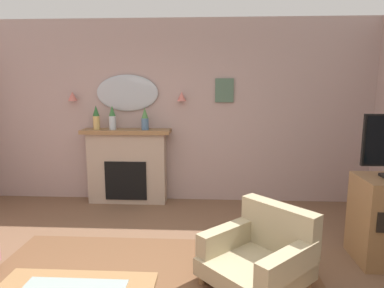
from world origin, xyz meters
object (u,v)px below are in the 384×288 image
(mantel_vase_right, at_px, (145,119))
(framed_picture, at_px, (224,90))
(wall_mirror, at_px, (127,93))
(wall_sconce_right, at_px, (182,96))
(fireplace, at_px, (127,167))
(armchair_beside_couch, at_px, (262,252))
(wall_sconce_left, at_px, (72,96))
(mantel_vase_left, at_px, (112,118))
(mantel_vase_centre, at_px, (96,117))

(mantel_vase_right, relative_size, framed_picture, 0.93)
(mantel_vase_right, height_order, wall_mirror, wall_mirror)
(wall_sconce_right, relative_size, framed_picture, 0.39)
(fireplace, relative_size, wall_mirror, 1.42)
(wall_sconce_right, bearing_deg, mantel_vase_right, -167.69)
(wall_sconce_right, distance_m, framed_picture, 0.66)
(mantel_vase_right, bearing_deg, fireplace, 174.61)
(wall_sconce_right, xyz_separation_m, armchair_beside_couch, (0.92, -2.26, -1.35))
(mantel_vase_right, height_order, framed_picture, framed_picture)
(mantel_vase_right, bearing_deg, wall_sconce_left, 174.04)
(framed_picture, height_order, armchair_beside_couch, framed_picture)
(mantel_vase_left, xyz_separation_m, wall_sconce_left, (-0.65, 0.12, 0.32))
(mantel_vase_left, relative_size, armchair_beside_couch, 0.32)
(mantel_vase_left, height_order, mantel_vase_right, mantel_vase_left)
(armchair_beside_couch, bearing_deg, wall_sconce_right, 112.26)
(wall_sconce_left, bearing_deg, armchair_beside_couch, -40.72)
(mantel_vase_right, height_order, armchair_beside_couch, mantel_vase_right)
(mantel_vase_centre, height_order, framed_picture, framed_picture)
(armchair_beside_couch, bearing_deg, fireplace, 129.31)
(wall_sconce_left, bearing_deg, wall_mirror, 3.37)
(wall_mirror, xyz_separation_m, wall_sconce_left, (-0.85, -0.05, -0.05))
(mantel_vase_left, bearing_deg, armchair_beside_couch, -47.29)
(mantel_vase_centre, distance_m, wall_sconce_left, 0.52)
(fireplace, bearing_deg, wall_sconce_right, 6.16)
(wall_mirror, distance_m, wall_sconce_left, 0.85)
(wall_mirror, bearing_deg, armchair_beside_couch, -52.45)
(fireplace, height_order, mantel_vase_left, mantel_vase_left)
(mantel_vase_right, relative_size, wall_sconce_right, 2.40)
(mantel_vase_left, height_order, wall_sconce_right, wall_sconce_right)
(mantel_vase_centre, xyz_separation_m, wall_sconce_left, (-0.40, 0.12, 0.32))
(mantel_vase_centre, bearing_deg, armchair_beside_couch, -43.87)
(fireplace, xyz_separation_m, mantel_vase_centre, (-0.45, -0.03, 0.77))
(mantel_vase_centre, relative_size, wall_mirror, 0.38)
(wall_sconce_left, height_order, wall_sconce_right, same)
(mantel_vase_centre, bearing_deg, framed_picture, 5.27)
(mantel_vase_right, relative_size, wall_sconce_left, 2.40)
(mantel_vase_centre, distance_m, mantel_vase_left, 0.25)
(fireplace, height_order, wall_sconce_left, wall_sconce_left)
(wall_mirror, xyz_separation_m, framed_picture, (1.50, 0.01, 0.04))
(fireplace, xyz_separation_m, mantel_vase_left, (-0.20, -0.03, 0.77))
(armchair_beside_couch, bearing_deg, mantel_vase_left, 132.71)
(mantel_vase_centre, height_order, mantel_vase_left, mantel_vase_left)
(wall_sconce_left, relative_size, armchair_beside_couch, 0.12)
(wall_mirror, distance_m, wall_sconce_right, 0.85)
(wall_sconce_left, bearing_deg, mantel_vase_centre, -16.70)
(fireplace, bearing_deg, mantel_vase_right, -5.39)
(fireplace, distance_m, wall_sconce_left, 1.38)
(mantel_vase_left, distance_m, wall_sconce_right, 1.10)
(fireplace, xyz_separation_m, wall_sconce_left, (-0.85, 0.09, 1.09))
(fireplace, relative_size, wall_sconce_left, 9.71)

